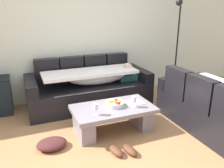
% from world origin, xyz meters
% --- Properties ---
extents(ground_plane, '(14.00, 14.00, 0.00)m').
position_xyz_m(ground_plane, '(0.00, 0.00, 0.00)').
color(ground_plane, '#AE784C').
extents(back_wall, '(9.00, 0.10, 2.70)m').
position_xyz_m(back_wall, '(0.00, 2.15, 1.35)').
color(back_wall, silver).
rests_on(back_wall, ground_plane).
extents(couch_along_wall, '(2.25, 0.92, 0.88)m').
position_xyz_m(couch_along_wall, '(0.00, 1.62, 0.33)').
color(couch_along_wall, black).
rests_on(couch_along_wall, ground_plane).
extents(couch_near_window, '(0.92, 1.91, 0.88)m').
position_xyz_m(couch_near_window, '(1.45, -0.07, 0.34)').
color(couch_near_window, black).
rests_on(couch_near_window, ground_plane).
extents(coffee_table, '(1.20, 0.68, 0.38)m').
position_xyz_m(coffee_table, '(0.01, 0.54, 0.24)').
color(coffee_table, gray).
rests_on(coffee_table, ground_plane).
extents(fruit_bowl, '(0.28, 0.28, 0.10)m').
position_xyz_m(fruit_bowl, '(0.05, 0.55, 0.42)').
color(fruit_bowl, silver).
rests_on(fruit_bowl, coffee_table).
extents(wine_glass_near_left, '(0.07, 0.07, 0.17)m').
position_xyz_m(wine_glass_near_left, '(-0.31, 0.38, 0.50)').
color(wine_glass_near_left, silver).
rests_on(wine_glass_near_left, coffee_table).
extents(wine_glass_near_right, '(0.07, 0.07, 0.17)m').
position_xyz_m(wine_glass_near_right, '(0.29, 0.42, 0.50)').
color(wine_glass_near_right, silver).
rests_on(wine_glass_near_right, coffee_table).
extents(open_magazine, '(0.28, 0.22, 0.01)m').
position_xyz_m(open_magazine, '(0.37, 0.55, 0.39)').
color(open_magazine, white).
rests_on(open_magazine, coffee_table).
extents(floor_lamp, '(0.33, 0.31, 1.95)m').
position_xyz_m(floor_lamp, '(1.97, 1.71, 1.12)').
color(floor_lamp, black).
rests_on(floor_lamp, ground_plane).
extents(pair_of_shoes, '(0.33, 0.34, 0.09)m').
position_xyz_m(pair_of_shoes, '(-0.10, -0.07, 0.04)').
color(pair_of_shoes, '#59331E').
rests_on(pair_of_shoes, ground_plane).
extents(crumpled_garment, '(0.40, 0.32, 0.12)m').
position_xyz_m(crumpled_garment, '(-0.92, 0.41, 0.06)').
color(crumpled_garment, '#4C2323').
rests_on(crumpled_garment, ground_plane).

